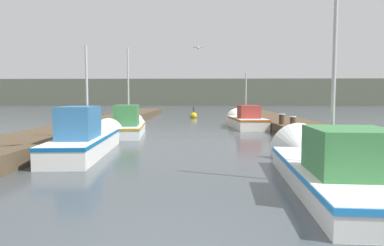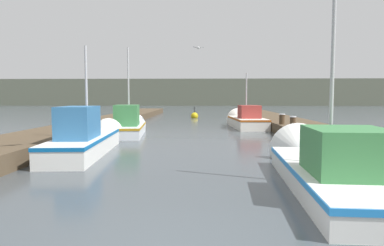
{
  "view_description": "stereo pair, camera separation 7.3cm",
  "coord_description": "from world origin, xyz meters",
  "px_view_note": "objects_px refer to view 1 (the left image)",
  "views": [
    {
      "loc": [
        0.42,
        -3.67,
        1.83
      ],
      "look_at": [
        0.01,
        11.53,
        0.67
      ],
      "focal_mm": 32.0,
      "sensor_mm": 36.0,
      "label": 1
    },
    {
      "loc": [
        0.49,
        -3.67,
        1.83
      ],
      "look_at": [
        0.01,
        11.53,
        0.67
      ],
      "focal_mm": 32.0,
      "sensor_mm": 36.0,
      "label": 2
    }
  ],
  "objects_px": {
    "mooring_piling_2": "(355,149)",
    "seagull_lead": "(198,48)",
    "fishing_boat_2": "(129,125)",
    "fishing_boat_1": "(90,137)",
    "fishing_boat_0": "(326,164)",
    "fishing_boat_3": "(245,120)",
    "mooring_piling_1": "(282,124)",
    "mooring_piling_3": "(293,129)",
    "channel_buoy": "(194,116)"
  },
  "relations": [
    {
      "from": "fishing_boat_1",
      "to": "mooring_piling_2",
      "type": "relative_size",
      "value": 6.3
    },
    {
      "from": "mooring_piling_1",
      "to": "fishing_boat_1",
      "type": "bearing_deg",
      "value": -144.6
    },
    {
      "from": "fishing_boat_0",
      "to": "fishing_boat_3",
      "type": "distance_m",
      "value": 13.36
    },
    {
      "from": "mooring_piling_1",
      "to": "mooring_piling_3",
      "type": "bearing_deg",
      "value": -93.68
    },
    {
      "from": "fishing_boat_0",
      "to": "fishing_boat_2",
      "type": "bearing_deg",
      "value": 127.86
    },
    {
      "from": "fishing_boat_2",
      "to": "seagull_lead",
      "type": "height_order",
      "value": "seagull_lead"
    },
    {
      "from": "fishing_boat_1",
      "to": "fishing_boat_3",
      "type": "relative_size",
      "value": 1.19
    },
    {
      "from": "fishing_boat_3",
      "to": "channel_buoy",
      "type": "bearing_deg",
      "value": 105.85
    },
    {
      "from": "fishing_boat_0",
      "to": "mooring_piling_1",
      "type": "height_order",
      "value": "fishing_boat_0"
    },
    {
      "from": "mooring_piling_2",
      "to": "channel_buoy",
      "type": "xyz_separation_m",
      "value": [
        -4.51,
        21.05,
        -0.34
      ]
    },
    {
      "from": "fishing_boat_3",
      "to": "channel_buoy",
      "type": "xyz_separation_m",
      "value": [
        -3.29,
        8.87,
        -0.24
      ]
    },
    {
      "from": "mooring_piling_3",
      "to": "fishing_boat_3",
      "type": "bearing_deg",
      "value": 99.8
    },
    {
      "from": "mooring_piling_1",
      "to": "mooring_piling_2",
      "type": "height_order",
      "value": "mooring_piling_2"
    },
    {
      "from": "fishing_boat_2",
      "to": "mooring_piling_3",
      "type": "distance_m",
      "value": 7.69
    },
    {
      "from": "mooring_piling_3",
      "to": "channel_buoy",
      "type": "distance_m",
      "value": 16.1
    },
    {
      "from": "fishing_boat_0",
      "to": "fishing_boat_2",
      "type": "distance_m",
      "value": 11.08
    },
    {
      "from": "fishing_boat_3",
      "to": "mooring_piling_3",
      "type": "height_order",
      "value": "fishing_boat_3"
    },
    {
      "from": "fishing_boat_0",
      "to": "fishing_boat_1",
      "type": "distance_m",
      "value": 7.6
    },
    {
      "from": "fishing_boat_1",
      "to": "mooring_piling_1",
      "type": "xyz_separation_m",
      "value": [
        7.71,
        5.48,
        0.04
      ]
    },
    {
      "from": "fishing_boat_2",
      "to": "fishing_boat_1",
      "type": "bearing_deg",
      "value": -98.52
    },
    {
      "from": "fishing_boat_0",
      "to": "fishing_boat_2",
      "type": "relative_size",
      "value": 1.22
    },
    {
      "from": "fishing_boat_3",
      "to": "seagull_lead",
      "type": "xyz_separation_m",
      "value": [
        -2.82,
        -2.8,
        3.95
      ]
    },
    {
      "from": "fishing_boat_1",
      "to": "seagull_lead",
      "type": "height_order",
      "value": "seagull_lead"
    },
    {
      "from": "mooring_piling_2",
      "to": "mooring_piling_1",
      "type": "bearing_deg",
      "value": 89.37
    },
    {
      "from": "fishing_boat_0",
      "to": "fishing_boat_3",
      "type": "relative_size",
      "value": 1.15
    },
    {
      "from": "seagull_lead",
      "to": "channel_buoy",
      "type": "bearing_deg",
      "value": 74.52
    },
    {
      "from": "mooring_piling_3",
      "to": "fishing_boat_1",
      "type": "bearing_deg",
      "value": -159.65
    },
    {
      "from": "mooring_piling_2",
      "to": "mooring_piling_3",
      "type": "distance_m",
      "value": 5.58
    },
    {
      "from": "fishing_boat_2",
      "to": "mooring_piling_3",
      "type": "relative_size",
      "value": 4.91
    },
    {
      "from": "mooring_piling_2",
      "to": "seagull_lead",
      "type": "distance_m",
      "value": 10.91
    },
    {
      "from": "fishing_boat_2",
      "to": "mooring_piling_1",
      "type": "height_order",
      "value": "fishing_boat_2"
    },
    {
      "from": "fishing_boat_1",
      "to": "mooring_piling_3",
      "type": "distance_m",
      "value": 8.04
    },
    {
      "from": "mooring_piling_1",
      "to": "mooring_piling_3",
      "type": "xyz_separation_m",
      "value": [
        -0.17,
        -2.68,
        0.02
      ]
    },
    {
      "from": "fishing_boat_2",
      "to": "seagull_lead",
      "type": "bearing_deg",
      "value": 16.82
    },
    {
      "from": "fishing_boat_0",
      "to": "fishing_boat_3",
      "type": "bearing_deg",
      "value": 93.89
    },
    {
      "from": "mooring_piling_3",
      "to": "fishing_boat_0",
      "type": "bearing_deg",
      "value": -98.9
    },
    {
      "from": "fishing_boat_2",
      "to": "channel_buoy",
      "type": "relative_size",
      "value": 4.5
    },
    {
      "from": "channel_buoy",
      "to": "seagull_lead",
      "type": "relative_size",
      "value": 2.03
    },
    {
      "from": "mooring_piling_2",
      "to": "mooring_piling_3",
      "type": "height_order",
      "value": "mooring_piling_3"
    },
    {
      "from": "mooring_piling_1",
      "to": "fishing_boat_2",
      "type": "bearing_deg",
      "value": -177.78
    },
    {
      "from": "fishing_boat_2",
      "to": "mooring_piling_3",
      "type": "height_order",
      "value": "fishing_boat_2"
    },
    {
      "from": "fishing_boat_1",
      "to": "mooring_piling_1",
      "type": "relative_size",
      "value": 6.42
    },
    {
      "from": "seagull_lead",
      "to": "fishing_boat_3",
      "type": "bearing_deg",
      "value": 27.05
    },
    {
      "from": "mooring_piling_1",
      "to": "channel_buoy",
      "type": "height_order",
      "value": "mooring_piling_1"
    },
    {
      "from": "mooring_piling_3",
      "to": "mooring_piling_2",
      "type": "bearing_deg",
      "value": -89.16
    },
    {
      "from": "fishing_boat_1",
      "to": "channel_buoy",
      "type": "height_order",
      "value": "fishing_boat_1"
    },
    {
      "from": "fishing_boat_0",
      "to": "mooring_piling_3",
      "type": "xyz_separation_m",
      "value": [
        1.06,
        6.76,
        0.15
      ]
    },
    {
      "from": "mooring_piling_3",
      "to": "seagull_lead",
      "type": "distance_m",
      "value": 6.7
    },
    {
      "from": "fishing_boat_1",
      "to": "mooring_piling_3",
      "type": "bearing_deg",
      "value": 15.96
    },
    {
      "from": "fishing_boat_0",
      "to": "seagull_lead",
      "type": "distance_m",
      "value": 11.66
    }
  ]
}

